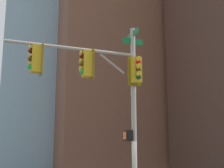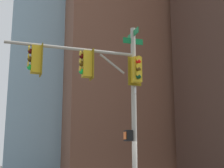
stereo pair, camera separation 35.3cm
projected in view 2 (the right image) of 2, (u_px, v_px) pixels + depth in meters
name	position (u px, v px, depth m)	size (l,w,h in m)	color
signal_pole_assembly	(103.00, 81.00, 12.94)	(5.38, 1.16, 7.06)	#9E998C
building_brick_midblock	(128.00, 12.00, 53.18)	(19.19, 15.25, 48.90)	brown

